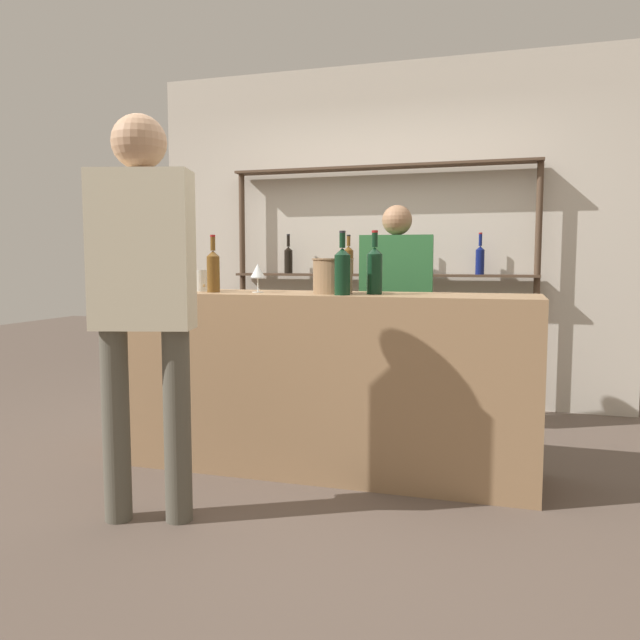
{
  "coord_description": "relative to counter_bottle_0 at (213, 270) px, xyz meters",
  "views": [
    {
      "loc": [
        1.01,
        -3.34,
        1.19
      ],
      "look_at": [
        0.0,
        0.0,
        0.86
      ],
      "focal_mm": 35.0,
      "sensor_mm": 36.0,
      "label": 1
    }
  ],
  "objects": [
    {
      "name": "ground_plane",
      "position": [
        0.61,
        0.09,
        -1.14
      ],
      "size": [
        16.0,
        16.0,
        0.0
      ],
      "primitive_type": "plane",
      "color": "brown"
    },
    {
      "name": "bar_counter",
      "position": [
        0.61,
        0.09,
        -0.63
      ],
      "size": [
        2.38,
        0.56,
        1.01
      ],
      "primitive_type": "cube",
      "color": "#997551",
      "rests_on": "ground_plane"
    },
    {
      "name": "back_wall",
      "position": [
        0.61,
        1.97,
        0.26
      ],
      "size": [
        3.98,
        0.12,
        2.8
      ],
      "primitive_type": "cube",
      "color": "beige",
      "rests_on": "ground_plane"
    },
    {
      "name": "back_shelf",
      "position": [
        0.61,
        1.79,
        0.16
      ],
      "size": [
        2.49,
        0.18,
        1.95
      ],
      "color": "#4C3828",
      "rests_on": "ground_plane"
    },
    {
      "name": "counter_bottle_0",
      "position": [
        0.0,
        0.0,
        0.0
      ],
      "size": [
        0.07,
        0.07,
        0.33
      ],
      "color": "brown",
      "rests_on": "bar_counter"
    },
    {
      "name": "counter_bottle_1",
      "position": [
        0.93,
        0.06,
        0.01
      ],
      "size": [
        0.08,
        0.08,
        0.34
      ],
      "color": "black",
      "rests_on": "bar_counter"
    },
    {
      "name": "counter_bottle_2",
      "position": [
        0.78,
        -0.07,
        0.0
      ],
      "size": [
        0.08,
        0.08,
        0.34
      ],
      "color": "black",
      "rests_on": "bar_counter"
    },
    {
      "name": "wine_glass",
      "position": [
        0.25,
        0.06,
        -0.01
      ],
      "size": [
        0.08,
        0.08,
        0.16
      ],
      "color": "silver",
      "rests_on": "bar_counter"
    },
    {
      "name": "ice_bucket",
      "position": [
        0.69,
        0.07,
        -0.03
      ],
      "size": [
        0.23,
        0.23,
        0.19
      ],
      "color": "#846647",
      "rests_on": "bar_counter"
    },
    {
      "name": "cork_jar",
      "position": [
        -0.14,
        0.12,
        -0.06
      ],
      "size": [
        0.12,
        0.12,
        0.13
      ],
      "color": "silver",
      "rests_on": "bar_counter"
    },
    {
      "name": "customer_left",
      "position": [
        0.06,
        -0.82,
        -0.05
      ],
      "size": [
        0.48,
        0.3,
        1.83
      ],
      "rotation": [
        0.0,
        0.0,
        1.84
      ],
      "color": "#575347",
      "rests_on": "ground_plane"
    },
    {
      "name": "server_behind_counter",
      "position": [
        0.88,
        1.03,
        -0.23
      ],
      "size": [
        0.51,
        0.26,
        1.57
      ],
      "rotation": [
        0.0,
        0.0,
        -1.47
      ],
      "color": "black",
      "rests_on": "ground_plane"
    }
  ]
}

